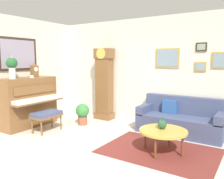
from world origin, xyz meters
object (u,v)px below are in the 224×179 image
coffee_table (163,132)px  green_jug (162,124)px  potted_plant (82,113)px  piano (28,102)px  grandfather_clock (104,86)px  mantel_clock (34,70)px  teacup (32,77)px  flower_vase (12,65)px  piano_bench (47,115)px  couch (180,120)px

coffee_table → green_jug: (-0.05, 0.06, 0.12)m
potted_plant → green_jug: bearing=-12.8°
piano → grandfather_clock: bearing=53.7°
mantel_clock → teacup: (0.12, -0.19, -0.15)m
grandfather_clock → flower_vase: size_ratio=3.50×
mantel_clock → grandfather_clock: bearing=49.4°
grandfather_clock → piano: bearing=-126.3°
piano → green_jug: 3.51m
piano_bench → teacup: (-0.64, 0.13, 0.88)m
piano_bench → mantel_clock: bearing=157.8°
mantel_clock → piano: bearing=-90.7°
flower_vase → potted_plant: (1.09, 1.25, -1.25)m
couch → coffee_table: (0.06, -1.30, 0.08)m
grandfather_clock → flower_vase: grandfather_clock is taller
piano_bench → teacup: teacup is taller
flower_vase → coffee_table: bearing=10.4°
flower_vase → green_jug: bearing=11.5°
potted_plant → couch: bearing=16.3°
couch → mantel_clock: size_ratio=5.00×
couch → teacup: bearing=-156.0°
green_jug → piano_bench: bearing=-172.1°
grandfather_clock → potted_plant: bearing=-99.2°
grandfather_clock → coffee_table: size_ratio=2.31×
piano_bench → grandfather_clock: grandfather_clock is taller
piano_bench → mantel_clock: size_ratio=1.84×
piano_bench → mantel_clock: (-0.76, 0.31, 1.02)m
piano_bench → flower_vase: 1.43m
coffee_table → green_jug: green_jug is taller
mantel_clock → teacup: size_ratio=3.28×
piano_bench → grandfather_clock: (0.46, 1.74, 0.56)m
green_jug → potted_plant: bearing=167.2°
teacup → green_jug: bearing=4.3°
piano → flower_vase: 1.02m
mantel_clock → potted_plant: 1.67m
mantel_clock → flower_vase: (-0.00, -0.64, 0.14)m
grandfather_clock → coffee_table: bearing=-31.5°
coffee_table → potted_plant: potted_plant is taller
flower_vase → green_jug: 3.72m
couch → green_jug: couch is taller
coffee_table → mantel_clock: size_ratio=2.32×
couch → coffee_table: size_ratio=2.16×
couch → teacup: size_ratio=16.38×
piano → grandfather_clock: 2.09m
grandfather_clock → coffee_table: (2.31, -1.42, -0.57)m
teacup → green_jug: 3.46m
potted_plant → grandfather_clock: bearing=80.8°
piano → potted_plant: (1.09, 0.85, -0.31)m
coffee_table → piano: bearing=-176.0°
mantel_clock → teacup: mantel_clock is taller
piano_bench → potted_plant: bearing=70.3°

